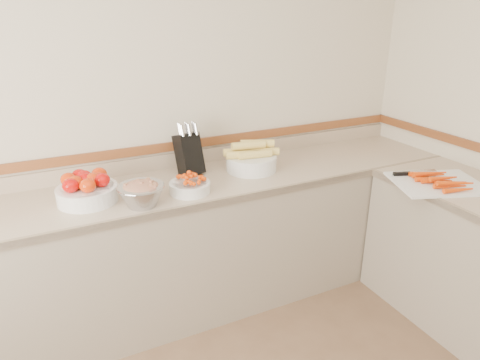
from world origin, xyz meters
name	(u,v)px	position (x,y,z in m)	size (l,w,h in m)	color
back_wall	(146,112)	(0.00, 2.00, 1.30)	(4.00, 4.00, 0.00)	beige
counter_back	(170,250)	(0.00, 1.68, 0.45)	(4.00, 0.65, 1.08)	tan
knife_block	(189,153)	(0.21, 1.83, 1.04)	(0.18, 0.20, 0.35)	black
tomato_bowl	(87,189)	(-0.45, 1.66, 0.98)	(0.34, 0.34, 0.16)	white
cherry_tomato_bowl	(190,185)	(0.11, 1.53, 0.94)	(0.24, 0.24, 0.13)	white
corn_bowl	(251,159)	(0.61, 1.71, 0.98)	(0.37, 0.34, 0.20)	white
rhubarb_bowl	(141,193)	(-0.19, 1.47, 0.98)	(0.26, 0.26, 0.15)	#B2B2BA
cutting_board	(439,182)	(1.53, 0.97, 0.92)	(0.63, 0.57, 0.07)	white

